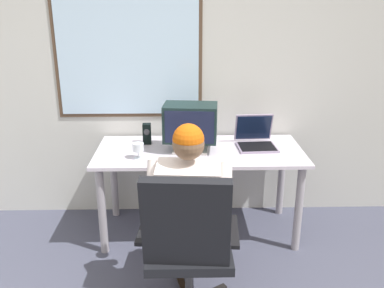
{
  "coord_description": "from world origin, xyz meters",
  "views": [
    {
      "loc": [
        -0.06,
        -1.47,
        1.93
      ],
      "look_at": [
        0.0,
        1.26,
        0.96
      ],
      "focal_mm": 39.03,
      "sensor_mm": 36.0,
      "label": 1
    }
  ],
  "objects_px": {
    "crt_monitor": "(191,123)",
    "laptop": "(255,138)",
    "wine_glass": "(138,148)",
    "desk_speaker": "(147,134)",
    "desk": "(199,162)",
    "person_seated": "(190,206)",
    "office_chair": "(187,239)"
  },
  "relations": [
    {
      "from": "person_seated",
      "to": "desk_speaker",
      "type": "bearing_deg",
      "value": 110.29
    },
    {
      "from": "person_seated",
      "to": "laptop",
      "type": "xyz_separation_m",
      "value": [
        0.56,
        0.86,
        0.17
      ]
    },
    {
      "from": "office_chair",
      "to": "wine_glass",
      "type": "bearing_deg",
      "value": 113.26
    },
    {
      "from": "desk",
      "to": "crt_monitor",
      "type": "xyz_separation_m",
      "value": [
        -0.07,
        -0.01,
        0.34
      ]
    },
    {
      "from": "person_seated",
      "to": "desk_speaker",
      "type": "relative_size",
      "value": 7.1
    },
    {
      "from": "crt_monitor",
      "to": "desk_speaker",
      "type": "relative_size",
      "value": 2.54
    },
    {
      "from": "crt_monitor",
      "to": "laptop",
      "type": "xyz_separation_m",
      "value": [
        0.54,
        0.11,
        -0.16
      ]
    },
    {
      "from": "office_chair",
      "to": "person_seated",
      "type": "relative_size",
      "value": 0.83
    },
    {
      "from": "office_chair",
      "to": "wine_glass",
      "type": "xyz_separation_m",
      "value": [
        -0.37,
        0.85,
        0.27
      ]
    },
    {
      "from": "laptop",
      "to": "wine_glass",
      "type": "bearing_deg",
      "value": -163.67
    },
    {
      "from": "laptop",
      "to": "wine_glass",
      "type": "xyz_separation_m",
      "value": [
        -0.95,
        -0.28,
        0.02
      ]
    },
    {
      "from": "desk",
      "to": "laptop",
      "type": "distance_m",
      "value": 0.51
    },
    {
      "from": "desk",
      "to": "crt_monitor",
      "type": "bearing_deg",
      "value": -170.6
    },
    {
      "from": "wine_glass",
      "to": "person_seated",
      "type": "bearing_deg",
      "value": -56.78
    },
    {
      "from": "office_chair",
      "to": "person_seated",
      "type": "xyz_separation_m",
      "value": [
        0.02,
        0.26,
        0.08
      ]
    },
    {
      "from": "desk",
      "to": "person_seated",
      "type": "height_order",
      "value": "person_seated"
    },
    {
      "from": "desk",
      "to": "person_seated",
      "type": "relative_size",
      "value": 1.35
    },
    {
      "from": "desk",
      "to": "laptop",
      "type": "xyz_separation_m",
      "value": [
        0.47,
        0.09,
        0.17
      ]
    },
    {
      "from": "office_chair",
      "to": "person_seated",
      "type": "distance_m",
      "value": 0.28
    },
    {
      "from": "desk",
      "to": "laptop",
      "type": "relative_size",
      "value": 4.87
    },
    {
      "from": "person_seated",
      "to": "crt_monitor",
      "type": "bearing_deg",
      "value": 88.32
    },
    {
      "from": "office_chair",
      "to": "laptop",
      "type": "bearing_deg",
      "value": 62.76
    },
    {
      "from": "crt_monitor",
      "to": "laptop",
      "type": "height_order",
      "value": "crt_monitor"
    },
    {
      "from": "desk_speaker",
      "to": "desk",
      "type": "bearing_deg",
      "value": -20.11
    },
    {
      "from": "person_seated",
      "to": "wine_glass",
      "type": "xyz_separation_m",
      "value": [
        -0.38,
        0.59,
        0.19
      ]
    },
    {
      "from": "wine_glass",
      "to": "desk_speaker",
      "type": "xyz_separation_m",
      "value": [
        0.04,
        0.34,
        0.0
      ]
    },
    {
      "from": "desk",
      "to": "wine_glass",
      "type": "bearing_deg",
      "value": -159.0
    },
    {
      "from": "office_chair",
      "to": "laptop",
      "type": "relative_size",
      "value": 2.98
    },
    {
      "from": "laptop",
      "to": "desk_speaker",
      "type": "xyz_separation_m",
      "value": [
        -0.91,
        0.07,
        0.02
      ]
    },
    {
      "from": "desk",
      "to": "crt_monitor",
      "type": "relative_size",
      "value": 3.78
    },
    {
      "from": "desk",
      "to": "laptop",
      "type": "height_order",
      "value": "laptop"
    },
    {
      "from": "office_chair",
      "to": "wine_glass",
      "type": "height_order",
      "value": "office_chair"
    }
  ]
}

